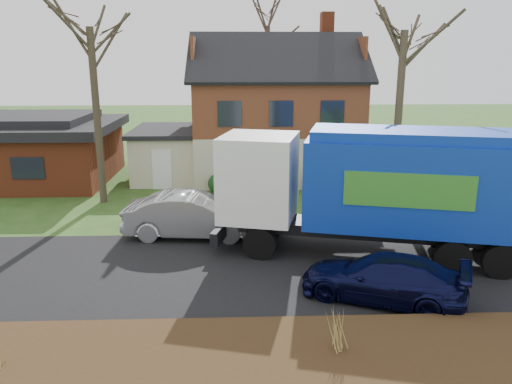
{
  "coord_description": "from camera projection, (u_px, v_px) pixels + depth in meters",
  "views": [
    {
      "loc": [
        -0.23,
        -15.04,
        6.7
      ],
      "look_at": [
        0.44,
        2.5,
        1.99
      ],
      "focal_mm": 35.0,
      "sensor_mm": 36.0,
      "label": 1
    }
  ],
  "objects": [
    {
      "name": "ground",
      "position": [
        246.0,
        271.0,
        16.26
      ],
      "size": [
        120.0,
        120.0,
        0.0
      ],
      "primitive_type": "plane",
      "color": "#284918",
      "rests_on": "ground"
    },
    {
      "name": "silver_sedan",
      "position": [
        193.0,
        215.0,
        19.19
      ],
      "size": [
        5.36,
        2.24,
        1.72
      ],
      "primitive_type": "imported",
      "rotation": [
        0.0,
        0.0,
        1.49
      ],
      "color": "#A1A3A8",
      "rests_on": "ground"
    },
    {
      "name": "tree_back",
      "position": [
        268.0,
        8.0,
        34.47
      ],
      "size": [
        3.82,
        3.82,
        12.09
      ],
      "color": "#392A22",
      "rests_on": "ground"
    },
    {
      "name": "navy_wagon",
      "position": [
        383.0,
        278.0,
        14.16
      ],
      "size": [
        4.96,
        3.6,
        1.34
      ],
      "primitive_type": "imported",
      "rotation": [
        0.0,
        0.0,
        -1.99
      ],
      "color": "black",
      "rests_on": "ground"
    },
    {
      "name": "mulch_verge",
      "position": [
        250.0,
        362.0,
        11.1
      ],
      "size": [
        80.0,
        3.5,
        0.3
      ],
      "primitive_type": "cube",
      "color": "#301E10",
      "rests_on": "ground"
    },
    {
      "name": "main_house",
      "position": [
        267.0,
        106.0,
        28.69
      ],
      "size": [
        12.95,
        8.95,
        9.26
      ],
      "color": "beige",
      "rests_on": "ground"
    },
    {
      "name": "tree_front_east",
      "position": [
        407.0,
        0.0,
        22.66
      ],
      "size": [
        4.1,
        4.1,
        11.39
      ],
      "color": "#453A29",
      "rests_on": "ground"
    },
    {
      "name": "ranch_house",
      "position": [
        27.0,
        149.0,
        27.9
      ],
      "size": [
        9.8,
        8.2,
        3.7
      ],
      "color": "#933C20",
      "rests_on": "ground"
    },
    {
      "name": "garbage_truck",
      "position": [
        376.0,
        184.0,
        16.93
      ],
      "size": [
        10.74,
        5.18,
        4.45
      ],
      "rotation": [
        0.0,
        0.0,
        -0.24
      ],
      "color": "black",
      "rests_on": "ground"
    },
    {
      "name": "grass_clump_mid",
      "position": [
        336.0,
        327.0,
        11.3
      ],
      "size": [
        0.36,
        0.3,
        1.02
      ],
      "color": "#9B8444",
      "rests_on": "mulch_verge"
    },
    {
      "name": "road",
      "position": [
        246.0,
        271.0,
        16.25
      ],
      "size": [
        80.0,
        7.0,
        0.02
      ],
      "primitive_type": "cube",
      "color": "black",
      "rests_on": "ground"
    }
  ]
}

